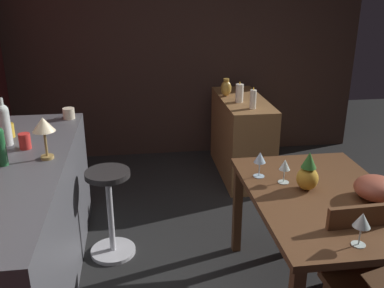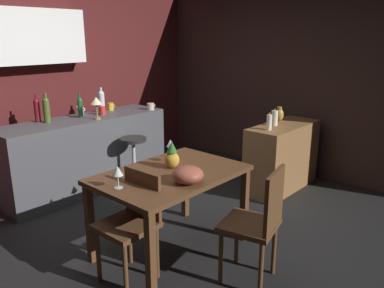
{
  "view_description": "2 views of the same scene",
  "coord_description": "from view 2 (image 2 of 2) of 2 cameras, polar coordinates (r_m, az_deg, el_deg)",
  "views": [
    {
      "loc": [
        -2.3,
        0.69,
        1.93
      ],
      "look_at": [
        0.64,
        0.29,
        0.81
      ],
      "focal_mm": 40.33,
      "sensor_mm": 36.0,
      "label": 1
    },
    {
      "loc": [
        -2.3,
        -2.59,
        1.86
      ],
      "look_at": [
        0.7,
        0.11,
        0.71
      ],
      "focal_mm": 35.79,
      "sensor_mm": 36.0,
      "label": 2
    }
  ],
  "objects": [
    {
      "name": "pillar_candle_short",
      "position": [
        4.69,
        12.19,
        3.8
      ],
      "size": [
        0.08,
        0.08,
        0.2
      ],
      "color": "white",
      "rests_on": "sideboard_cabinet"
    },
    {
      "name": "cup_mustard",
      "position": [
        5.22,
        -12.06,
        5.47
      ],
      "size": [
        0.12,
        0.08,
        0.1
      ],
      "color": "gold",
      "rests_on": "kitchen_counter"
    },
    {
      "name": "chair_by_doorway",
      "position": [
        2.98,
        9.81,
        -11.27
      ],
      "size": [
        0.48,
        0.48,
        0.93
      ],
      "color": "#56351E",
      "rests_on": "ground_plane"
    },
    {
      "name": "cup_red",
      "position": [
        4.95,
        -13.23,
        4.86
      ],
      "size": [
        0.11,
        0.08,
        0.1
      ],
      "color": "red",
      "rests_on": "kitchen_counter"
    },
    {
      "name": "pineapple_centerpiece",
      "position": [
        3.35,
        -3.01,
        -1.88
      ],
      "size": [
        0.13,
        0.13,
        0.24
      ],
      "color": "gold",
      "rests_on": "dining_table"
    },
    {
      "name": "pillar_candle_tall",
      "position": [
        4.45,
        11.43,
        3.19
      ],
      "size": [
        0.06,
        0.06,
        0.2
      ],
      "color": "white",
      "rests_on": "sideboard_cabinet"
    },
    {
      "name": "wall_side_right",
      "position": [
        5.67,
        11.31,
        9.9
      ],
      "size": [
        0.1,
        4.4,
        2.6
      ],
      "primitive_type": "cube",
      "color": "#33231E",
      "rests_on": "ground_plane"
    },
    {
      "name": "wine_glass_left",
      "position": [
        3.65,
        -3.25,
        0.02
      ],
      "size": [
        0.08,
        0.08,
        0.17
      ],
      "color": "silver",
      "rests_on": "dining_table"
    },
    {
      "name": "chair_near_window",
      "position": [
        3.05,
        -8.9,
        -11.11
      ],
      "size": [
        0.41,
        0.41,
        0.86
      ],
      "color": "#56351E",
      "rests_on": "ground_plane"
    },
    {
      "name": "wine_bottle_clear",
      "position": [
        5.09,
        -13.36,
        6.33
      ],
      "size": [
        0.08,
        0.08,
        0.32
      ],
      "color": "silver",
      "rests_on": "kitchen_counter"
    },
    {
      "name": "sideboard_cabinet",
      "position": [
        4.88,
        13.26,
        -1.86
      ],
      "size": [
        1.1,
        0.44,
        0.82
      ],
      "primitive_type": "cube",
      "color": "olive",
      "rests_on": "ground_plane"
    },
    {
      "name": "wine_bottle_green",
      "position": [
        4.85,
        -16.34,
        5.38
      ],
      "size": [
        0.06,
        0.06,
        0.3
      ],
      "color": "#1E592D",
      "rests_on": "kitchen_counter"
    },
    {
      "name": "bar_stool",
      "position": [
        4.73,
        -8.63,
        -2.8
      ],
      "size": [
        0.34,
        0.34,
        0.68
      ],
      "color": "#262323",
      "rests_on": "ground_plane"
    },
    {
      "name": "wine_glass_center",
      "position": [
        2.95,
        -11.03,
        -4.05
      ],
      "size": [
        0.08,
        0.08,
        0.17
      ],
      "color": "silver",
      "rests_on": "dining_table"
    },
    {
      "name": "wine_bottle_ruby",
      "position": [
        4.74,
        -22.1,
        4.84
      ],
      "size": [
        0.07,
        0.07,
        0.33
      ],
      "color": "maroon",
      "rests_on": "kitchen_counter"
    },
    {
      "name": "kitchen_counter",
      "position": [
        4.93,
        -15.48,
        -1.36
      ],
      "size": [
        2.1,
        0.6,
        0.9
      ],
      "primitive_type": "cube",
      "color": "#4C4C51",
      "rests_on": "ground_plane"
    },
    {
      "name": "wine_bottle_olive",
      "position": [
        4.67,
        -20.89,
        4.94
      ],
      "size": [
        0.07,
        0.07,
        0.34
      ],
      "color": "#475623",
      "rests_on": "kitchen_counter"
    },
    {
      "name": "cup_cream",
      "position": [
        5.18,
        -6.18,
        5.58
      ],
      "size": [
        0.13,
        0.09,
        0.09
      ],
      "color": "beige",
      "rests_on": "kitchen_counter"
    },
    {
      "name": "wall_kitchen_back",
      "position": [
        5.19,
        -22.66,
        9.72
      ],
      "size": [
        5.2,
        0.33,
        2.6
      ],
      "color": "#4C1919",
      "rests_on": "ground_plane"
    },
    {
      "name": "cup_white",
      "position": [
        5.06,
        -16.37,
        4.82
      ],
      "size": [
        0.12,
        0.09,
        0.09
      ],
      "color": "white",
      "rests_on": "kitchen_counter"
    },
    {
      "name": "counter_lamp",
      "position": [
        4.67,
        -14.09,
        6.09
      ],
      "size": [
        0.14,
        0.14,
        0.27
      ],
      "color": "#A58447",
      "rests_on": "kitchen_counter"
    },
    {
      "name": "fruit_bowl",
      "position": [
        3.01,
        -0.62,
        -4.6
      ],
      "size": [
        0.25,
        0.25,
        0.14
      ],
      "primitive_type": "ellipsoid",
      "color": "#9E4C38",
      "rests_on": "dining_table"
    },
    {
      "name": "wine_glass_right",
      "position": [
        3.49,
        -3.02,
        -0.91
      ],
      "size": [
        0.07,
        0.07,
        0.16
      ],
      "color": "silver",
      "rests_on": "dining_table"
    },
    {
      "name": "ground_plane",
      "position": [
        3.93,
        -5.77,
        -12.49
      ],
      "size": [
        9.0,
        9.0,
        0.0
      ],
      "primitive_type": "plane",
      "color": "black"
    },
    {
      "name": "dining_table",
      "position": [
        3.3,
        -3.19,
        -5.71
      ],
      "size": [
        1.26,
        0.85,
        0.74
      ],
      "color": "#56351E",
      "rests_on": "ground_plane"
    },
    {
      "name": "vase_brass",
      "position": [
        4.94,
        12.87,
        4.3
      ],
      "size": [
        0.11,
        0.11,
        0.18
      ],
      "color": "#B78C38",
      "rests_on": "sideboard_cabinet"
    }
  ]
}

